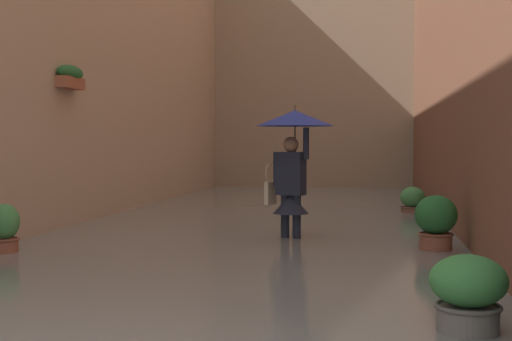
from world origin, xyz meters
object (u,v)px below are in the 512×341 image
potted_plant_mid_left (436,226)px  potted_plant_near_right (5,234)px  person_wading (293,148)px  potted_plant_far_left (413,204)px  potted_plant_near_left (468,302)px

potted_plant_mid_left → potted_plant_near_right: (5.21, 1.06, -0.07)m
person_wading → potted_plant_far_left: person_wading is taller
potted_plant_far_left → potted_plant_near_right: 7.83m
person_wading → potted_plant_mid_left: person_wading is taller
person_wading → potted_plant_far_left: (-1.86, -4.01, -1.11)m
potted_plant_mid_left → potted_plant_near_right: bearing=11.5°
potted_plant_mid_left → person_wading: bearing=-22.6°
person_wading → potted_plant_mid_left: (-1.88, 0.79, -0.97)m
potted_plant_near_right → potted_plant_near_left: bearing=150.6°
potted_plant_mid_left → potted_plant_far_left: bearing=-89.8°
potted_plant_far_left → potted_plant_near_left: size_ratio=0.93×
person_wading → potted_plant_near_left: (-1.77, 4.72, -1.05)m
person_wading → potted_plant_near_right: (3.32, 1.85, -1.05)m
potted_plant_near_left → potted_plant_near_right: 5.85m
potted_plant_far_left → potted_plant_mid_left: potted_plant_mid_left is taller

